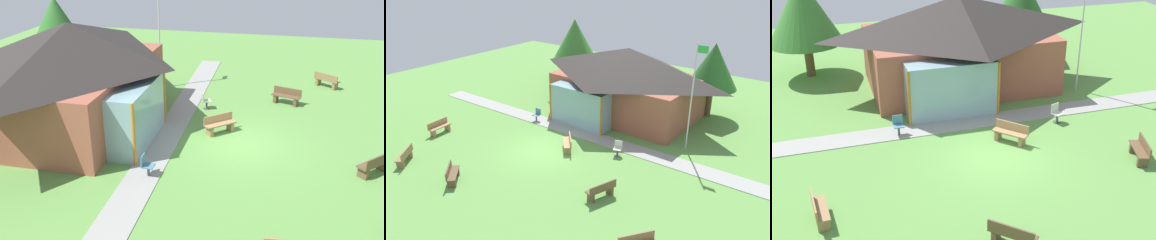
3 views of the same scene
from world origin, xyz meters
The scene contains 13 objects.
ground_plane centered at (0.00, 0.00, 0.00)m, with size 44.00×44.00×0.00m, color #609947.
pavilion centered at (0.74, 7.72, 2.46)m, with size 10.19×7.70×4.72m.
footpath centered at (0.00, 3.24, 0.01)m, with size 25.11×1.30×0.03m, color #999993.
flagpole centered at (6.44, 5.38, 3.43)m, with size 0.64×0.08×6.27m.
bench_front_left centered at (-4.94, -5.64, 0.40)m, with size 1.28×1.45×0.84m.
bench_front_center centered at (-1.33, -5.20, 0.40)m, with size 1.38×1.36×0.84m.
bench_rear_near_path centered at (1.06, 1.02, 0.40)m, with size 1.34×1.40×0.84m.
bench_mid_right centered at (5.38, -1.81, 0.40)m, with size 0.89×1.56×0.84m.
bench_mid_left centered at (-6.80, -2.24, 0.40)m, with size 0.57×1.53×0.84m.
patio_chair_west centered at (-3.30, 3.02, 0.42)m, with size 0.44×0.44×0.86m.
patio_chair_lawn_spare centered at (3.73, 2.20, 0.42)m, with size 0.56×0.56×0.86m.
tree_behind_pavilion_left centered at (-6.72, 11.52, 3.66)m, with size 3.99×3.99×5.48m.
tree_behind_pavilion_right centered at (5.49, 11.08, 3.57)m, with size 3.39×3.39×5.13m.
Camera 2 is at (13.97, -14.59, 10.55)m, focal length 36.50 mm.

